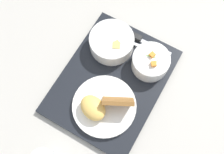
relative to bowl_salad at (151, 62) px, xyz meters
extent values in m
plane|color=#ADA89E|center=(0.11, -0.07, -0.05)|extent=(4.00, 4.00, 0.00)
cube|color=black|center=(0.11, -0.07, -0.04)|extent=(0.43, 0.35, 0.02)
cylinder|color=white|center=(0.00, 0.00, 0.00)|extent=(0.12, 0.12, 0.06)
torus|color=white|center=(0.00, 0.00, 0.02)|extent=(0.12, 0.12, 0.01)
cylinder|color=#8EBC6B|center=(0.00, 0.00, 0.02)|extent=(0.06, 0.06, 0.02)
cylinder|color=#8EBC6B|center=(0.00, 0.00, 0.02)|extent=(0.05, 0.05, 0.02)
cylinder|color=#8EBC6B|center=(0.01, 0.00, 0.02)|extent=(0.06, 0.06, 0.02)
cube|color=orange|center=(-0.01, 0.00, 0.03)|extent=(0.02, 0.02, 0.01)
cube|color=orange|center=(0.01, 0.01, 0.03)|extent=(0.02, 0.02, 0.02)
cylinder|color=white|center=(0.01, -0.14, 0.00)|extent=(0.14, 0.14, 0.05)
torus|color=white|center=(0.01, -0.14, 0.02)|extent=(0.14, 0.14, 0.01)
cylinder|color=#B29342|center=(0.01, -0.14, 0.00)|extent=(0.12, 0.12, 0.04)
cube|color=#D1B75B|center=(0.02, -0.12, 0.02)|extent=(0.02, 0.02, 0.01)
cube|color=#D1B75B|center=(0.02, -0.11, 0.02)|extent=(0.03, 0.03, 0.02)
cylinder|color=white|center=(0.19, -0.04, -0.02)|extent=(0.19, 0.19, 0.02)
ellipsoid|color=#EAB756|center=(0.22, -0.06, 0.01)|extent=(0.08, 0.10, 0.04)
cube|color=#93602D|center=(0.16, -0.01, 0.01)|extent=(0.09, 0.11, 0.09)
cube|color=silver|center=(-0.07, -0.02, -0.03)|extent=(0.03, 0.11, 0.00)
cube|color=black|center=(-0.06, -0.10, -0.02)|extent=(0.03, 0.07, 0.02)
ellipsoid|color=silver|center=(-0.04, -0.03, -0.03)|extent=(0.04, 0.06, 0.01)
cube|color=silver|center=(-0.03, -0.11, -0.03)|extent=(0.03, 0.10, 0.01)
camera|label=1|loc=(0.35, 0.10, 0.80)|focal=45.00mm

